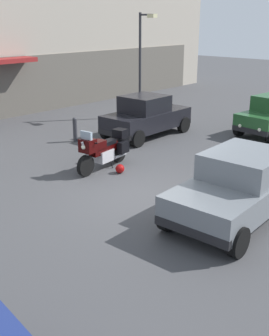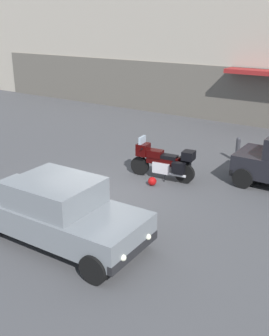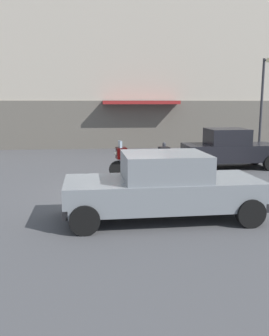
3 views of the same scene
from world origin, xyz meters
The scene contains 8 objects.
ground_plane centered at (0.00, 0.00, 0.00)m, with size 80.00×80.00×0.00m, color #424244.
building_facade_rear centered at (0.00, 12.29, 5.17)m, with size 37.18×3.40×10.44m.
motorcycle centered at (0.80, 2.50, 0.62)m, with size 2.26×0.87×1.36m.
helmet centered at (0.82, 1.82, 0.14)m, with size 0.28×0.28×0.28m, color #990C0C.
car_hatchback_near centered at (4.66, 4.07, 0.81)m, with size 3.89×1.81×1.64m.
car_sedan_far centered at (0.74, -2.33, 0.78)m, with size 4.62×2.03×1.56m.
streetlamp_curbside centered at (7.11, 6.44, 2.89)m, with size 0.28×0.94×4.74m.
bollard_curbside centered at (2.20, 5.54, 0.50)m, with size 0.16×0.16×0.95m.
Camera 3 is at (-0.74, -10.51, 2.71)m, focal length 39.04 mm.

